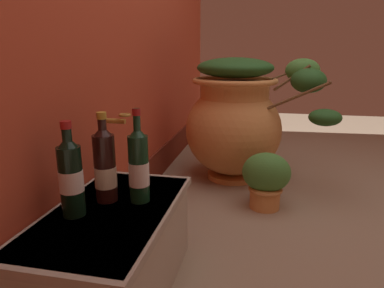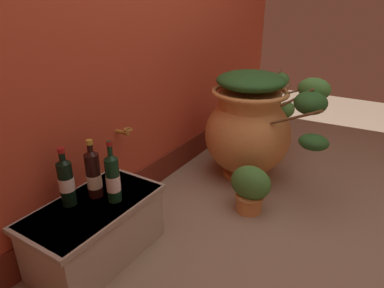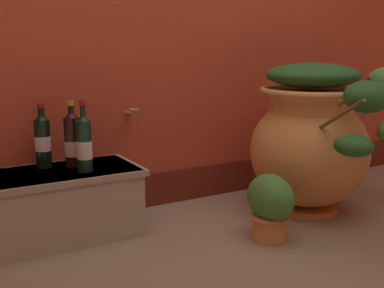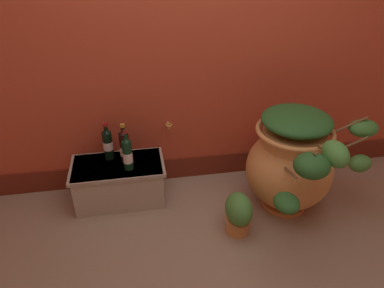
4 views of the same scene
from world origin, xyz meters
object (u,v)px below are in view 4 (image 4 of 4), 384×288
(wine_bottle_right, at_px, (108,143))
(wine_bottle_middle, at_px, (124,145))
(potted_shrub, at_px, (238,213))
(terracotta_urn, at_px, (292,161))
(wine_bottle_left, at_px, (127,153))

(wine_bottle_right, bearing_deg, wine_bottle_middle, -23.37)
(wine_bottle_middle, relative_size, potted_shrub, 1.00)
(terracotta_urn, relative_size, potted_shrub, 2.96)
(wine_bottle_right, bearing_deg, wine_bottle_left, -49.51)
(wine_bottle_middle, height_order, wine_bottle_right, wine_bottle_middle)
(wine_bottle_middle, xyz_separation_m, wine_bottle_right, (-0.13, 0.06, 0.00))
(terracotta_urn, relative_size, wine_bottle_right, 3.04)
(wine_bottle_right, bearing_deg, terracotta_urn, -17.42)
(potted_shrub, bearing_deg, terracotta_urn, 24.35)
(wine_bottle_right, relative_size, potted_shrub, 0.97)
(wine_bottle_left, xyz_separation_m, wine_bottle_right, (-0.15, 0.18, 0.00))
(wine_bottle_left, xyz_separation_m, potted_shrub, (0.76, -0.47, -0.30))
(terracotta_urn, height_order, wine_bottle_middle, terracotta_urn)
(wine_bottle_left, bearing_deg, terracotta_urn, -11.75)
(wine_bottle_left, distance_m, wine_bottle_middle, 0.12)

